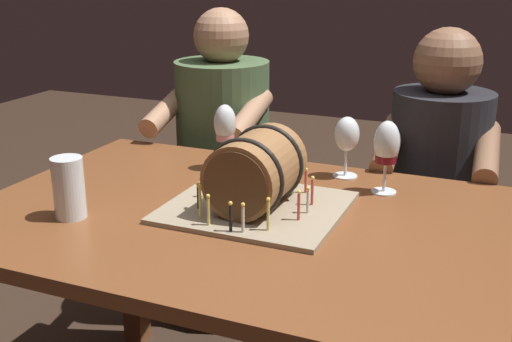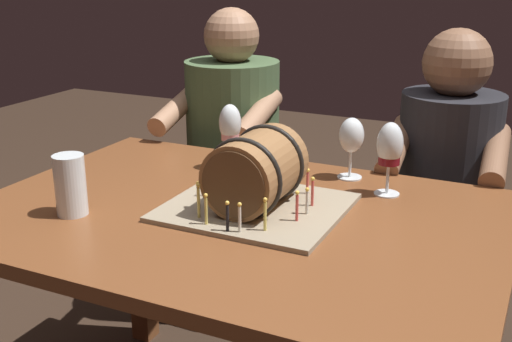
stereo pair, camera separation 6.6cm
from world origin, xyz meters
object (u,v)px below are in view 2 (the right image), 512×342
Objects in this scene: wine_glass_empty at (351,137)px; person_seated_right at (442,220)px; dining_table at (236,253)px; wine_glass_rose at (230,126)px; beer_pint at (71,187)px; barrel_cake at (256,177)px; wine_glass_red at (390,148)px; person_seated_left at (233,179)px.

wine_glass_empty is 0.54m from person_seated_right.
dining_table is 1.14× the size of person_seated_right.
wine_glass_rose is 1.29× the size of beer_pint.
dining_table is at bearing -115.46° from wine_glass_empty.
person_seated_right is at bearing 63.31° from barrel_cake.
wine_glass_red is at bearing 42.54° from dining_table.
dining_table is 0.46m from wine_glass_empty.
wine_glass_rose is at bearing -169.16° from wine_glass_empty.
beer_pint is (-0.35, -0.18, 0.18)m from dining_table.
barrel_cake reaches higher than wine_glass_red.
wine_glass_red is 0.17× the size of person_seated_right.
wine_glass_red reaches higher than wine_glass_rose.
person_seated_right is at bearing -0.03° from person_seated_left.
person_seated_right reaches higher than beer_pint.
wine_glass_empty reaches higher than dining_table.
wine_glass_empty is at bearing -32.58° from person_seated_left.
person_seated_left reaches higher than person_seated_right.
beer_pint is 0.13× the size of person_seated_right.
wine_glass_red is at bearing -32.86° from person_seated_left.
barrel_cake reaches higher than dining_table.
wine_glass_empty is (-0.13, 0.09, -0.01)m from wine_glass_red.
beer_pint is 0.13× the size of person_seated_left.
person_seated_right is (0.35, 0.69, -0.31)m from barrel_cake.
wine_glass_red is 1.12× the size of wine_glass_empty.
wine_glass_empty is at bearing 145.97° from wine_glass_red.
person_seated_left reaches higher than beer_pint.
barrel_cake reaches higher than wine_glass_rose.
wine_glass_rose reaches higher than beer_pint.
dining_table is at bearing -137.46° from wine_glass_red.
dining_table is 0.42m from wine_glass_rose.
wine_glass_red is (0.26, 0.24, 0.04)m from barrel_cake.
dining_table is 6.71× the size of wine_glass_rose.
beer_pint is at bearing -133.64° from wine_glass_empty.
barrel_cake is 0.44m from beer_pint.
person_seated_right is (0.73, 0.90, -0.29)m from beer_pint.
beer_pint is (-0.65, -0.46, -0.06)m from wine_glass_red.
wine_glass_rose is (-0.47, 0.02, -0.00)m from wine_glass_red.
person_seated_left is (-0.21, 0.42, -0.32)m from wine_glass_rose.
wine_glass_rose is (-0.21, 0.26, 0.04)m from barrel_cake.
barrel_cake reaches higher than beer_pint.
wine_glass_rose is at bearing 177.42° from wine_glass_red.
person_seated_right reaches higher than wine_glass_rose.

